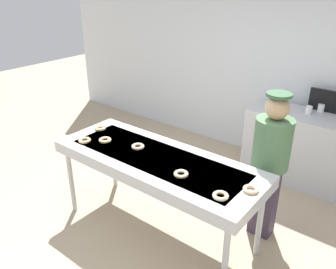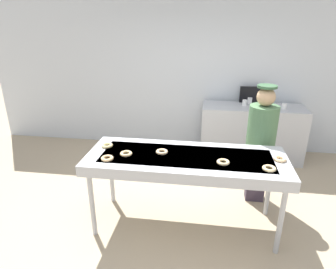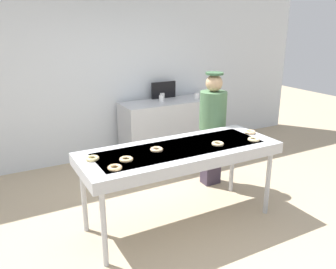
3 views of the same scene
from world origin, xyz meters
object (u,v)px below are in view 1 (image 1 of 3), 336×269
at_px(plain_donut_0, 100,128).
at_px(worker_baker, 270,158).
at_px(plain_donut_6, 181,174).
at_px(paper_cup_2, 321,108).
at_px(plain_donut_5, 85,140).
at_px(menu_display, 328,101).
at_px(plain_donut_4, 251,189).
at_px(paper_cup_0, 309,110).
at_px(prep_counter, 313,151).
at_px(plain_donut_3, 105,140).
at_px(fryer_conveyor, 157,163).
at_px(plain_donut_1, 138,147).
at_px(plain_donut_2, 221,196).

height_order(plain_donut_0, worker_baker, worker_baker).
distance_m(plain_donut_6, paper_cup_2, 2.42).
distance_m(plain_donut_5, paper_cup_2, 3.02).
bearing_deg(worker_baker, menu_display, -96.11).
relative_size(plain_donut_4, plain_donut_6, 1.00).
distance_m(plain_donut_6, paper_cup_0, 2.23).
bearing_deg(plain_donut_4, plain_donut_0, 177.68).
distance_m(plain_donut_5, prep_counter, 2.92).
distance_m(plain_donut_3, worker_baker, 1.75).
relative_size(fryer_conveyor, plain_donut_0, 16.36).
relative_size(plain_donut_3, plain_donut_4, 1.00).
height_order(plain_donut_0, plain_donut_1, same).
xyz_separation_m(plain_donut_0, plain_donut_1, (0.68, -0.08, 0.00)).
height_order(paper_cup_2, menu_display, menu_display).
bearing_deg(plain_donut_4, worker_baker, 98.97).
relative_size(fryer_conveyor, paper_cup_0, 22.33).
height_order(plain_donut_0, plain_donut_4, same).
height_order(plain_donut_0, paper_cup_0, paper_cup_0).
xyz_separation_m(plain_donut_4, menu_display, (-0.03, 2.24, 0.16)).
bearing_deg(plain_donut_1, plain_donut_0, 173.20).
xyz_separation_m(plain_donut_3, paper_cup_0, (1.50, 2.14, 0.07)).
height_order(plain_donut_0, plain_donut_6, same).
bearing_deg(plain_donut_3, prep_counter, 51.58).
xyz_separation_m(fryer_conveyor, plain_donut_3, (-0.67, -0.08, 0.09)).
height_order(plain_donut_6, worker_baker, worker_baker).
bearing_deg(plain_donut_2, prep_counter, 86.72).
height_order(plain_donut_4, prep_counter, plain_donut_4).
xyz_separation_m(fryer_conveyor, prep_counter, (0.99, 2.01, -0.37)).
bearing_deg(paper_cup_0, paper_cup_2, 58.31).
xyz_separation_m(plain_donut_2, plain_donut_3, (-1.53, 0.13, 0.00)).
relative_size(prep_counter, paper_cup_0, 17.28).
distance_m(plain_donut_4, paper_cup_0, 2.04).
height_order(plain_donut_3, prep_counter, plain_donut_3).
bearing_deg(plain_donut_5, plain_donut_0, 109.50).
bearing_deg(plain_donut_3, worker_baker, 25.54).
xyz_separation_m(plain_donut_1, prep_counter, (1.27, 1.98, -0.46)).
height_order(worker_baker, menu_display, worker_baker).
height_order(plain_donut_3, worker_baker, worker_baker).
distance_m(plain_donut_0, menu_display, 2.91).
bearing_deg(menu_display, plain_donut_6, -103.64).
bearing_deg(plain_donut_0, plain_donut_2, -9.98).
relative_size(plain_donut_6, paper_cup_0, 1.36).
bearing_deg(prep_counter, fryer_conveyor, -116.14).
bearing_deg(plain_donut_0, menu_display, 48.02).
height_order(fryer_conveyor, prep_counter, prep_counter).
xyz_separation_m(prep_counter, paper_cup_2, (-0.05, 0.21, 0.53)).
xyz_separation_m(plain_donut_0, plain_donut_4, (1.97, -0.08, 0.00)).
bearing_deg(paper_cup_2, plain_donut_0, -131.84).
bearing_deg(prep_counter, plain_donut_6, -105.22).
relative_size(plain_donut_1, plain_donut_3, 1.00).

